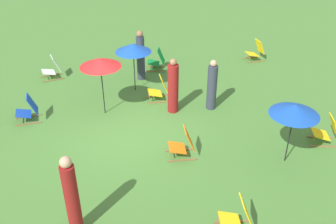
% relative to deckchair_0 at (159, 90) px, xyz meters
% --- Properties ---
extents(ground_plane, '(40.00, 40.00, 0.00)m').
position_rel_deckchair_0_xyz_m(ground_plane, '(1.65, -1.28, -0.37)').
color(ground_plane, '#477A33').
extents(deckchair_0, '(0.51, 0.78, 0.83)m').
position_rel_deckchair_0_xyz_m(deckchair_0, '(0.00, 0.00, 0.00)').
color(deckchair_0, olive).
rests_on(deckchair_0, ground).
extents(deckchair_1, '(0.52, 0.79, 0.83)m').
position_rel_deckchair_0_xyz_m(deckchair_1, '(0.42, -4.08, 0.00)').
color(deckchair_1, olive).
rests_on(deckchair_1, ground).
extents(deckchair_2, '(0.68, 0.87, 0.83)m').
position_rel_deckchair_0_xyz_m(deckchair_2, '(-2.35, 0.39, 0.00)').
color(deckchair_2, olive).
rests_on(deckchair_2, ground).
extents(deckchair_3, '(0.55, 0.80, 0.83)m').
position_rel_deckchair_0_xyz_m(deckchair_3, '(3.09, -0.00, 0.00)').
color(deckchair_3, olive).
rests_on(deckchair_3, ground).
extents(deckchair_5, '(0.62, 0.84, 0.83)m').
position_rel_deckchair_0_xyz_m(deckchair_5, '(-2.45, -3.48, 0.00)').
color(deckchair_5, olive).
rests_on(deckchair_5, ground).
extents(deckchair_6, '(0.59, 0.82, 0.83)m').
position_rel_deckchair_0_xyz_m(deckchair_6, '(5.77, 0.45, 0.00)').
color(deckchair_6, olive).
rests_on(deckchair_6, ground).
extents(deckchair_7, '(0.55, 0.81, 0.83)m').
position_rel_deckchair_0_xyz_m(deckchair_7, '(-2.39, 4.44, 0.00)').
color(deckchair_7, olive).
rests_on(deckchair_7, ground).
extents(deckchair_8, '(0.68, 0.87, 0.83)m').
position_rel_deckchair_0_xyz_m(deckchair_8, '(3.37, 3.97, 0.00)').
color(deckchair_8, olive).
rests_on(deckchair_8, ground).
extents(umbrella_0, '(1.21, 1.21, 1.67)m').
position_rel_deckchair_0_xyz_m(umbrella_0, '(3.87, 2.52, 1.16)').
color(umbrella_0, black).
rests_on(umbrella_0, ground).
extents(umbrella_1, '(1.20, 1.20, 1.70)m').
position_rel_deckchair_0_xyz_m(umbrella_1, '(-0.86, -0.69, 1.18)').
color(umbrella_1, black).
rests_on(umbrella_1, ground).
extents(umbrella_2, '(1.22, 1.22, 1.85)m').
position_rel_deckchair_0_xyz_m(umbrella_2, '(0.45, -1.83, 1.34)').
color(umbrella_2, black).
rests_on(umbrella_2, ground).
extents(person_0, '(0.40, 0.40, 1.90)m').
position_rel_deckchair_0_xyz_m(person_0, '(5.05, -2.76, 0.55)').
color(person_0, maroon).
rests_on(person_0, ground).
extents(person_1, '(0.38, 0.38, 1.65)m').
position_rel_deckchair_0_xyz_m(person_1, '(0.88, 1.48, 0.41)').
color(person_1, '#333847').
rests_on(person_1, ground).
extents(person_2, '(0.30, 0.30, 1.82)m').
position_rel_deckchair_0_xyz_m(person_2, '(-1.69, -0.34, 0.51)').
color(person_2, '#333847').
rests_on(person_2, ground).
extents(person_3, '(0.46, 0.46, 1.77)m').
position_rel_deckchair_0_xyz_m(person_3, '(0.80, 0.27, 0.46)').
color(person_3, maroon).
rests_on(person_3, ground).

